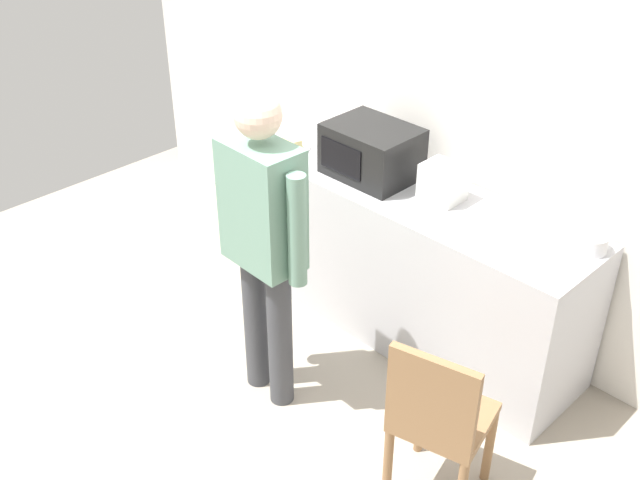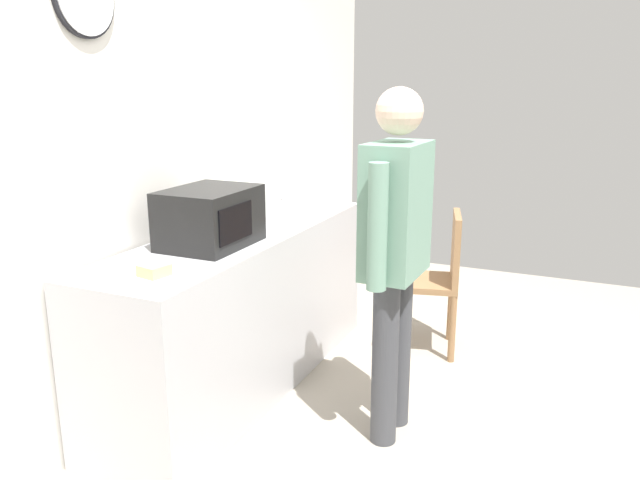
% 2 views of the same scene
% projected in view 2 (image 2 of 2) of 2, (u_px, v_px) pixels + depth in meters
% --- Properties ---
extents(ground_plane, '(6.00, 6.00, 0.00)m').
position_uv_depth(ground_plane, '(441.00, 434.00, 3.19)').
color(ground_plane, '#9E9384').
extents(back_wall, '(5.40, 0.13, 2.60)m').
position_uv_depth(back_wall, '(172.00, 165.00, 3.49)').
color(back_wall, silver).
rests_on(back_wall, ground_plane).
extents(kitchen_counter, '(2.19, 0.62, 0.93)m').
position_uv_depth(kitchen_counter, '(242.00, 310.00, 3.61)').
color(kitchen_counter, '#B7B7BC').
rests_on(kitchen_counter, ground_plane).
extents(microwave, '(0.50, 0.39, 0.30)m').
position_uv_depth(microwave, '(210.00, 217.00, 3.19)').
color(microwave, black).
rests_on(microwave, kitchen_counter).
extents(sandwich_plate, '(0.24, 0.24, 0.07)m').
position_uv_depth(sandwich_plate, '(155.00, 275.00, 2.68)').
color(sandwich_plate, white).
rests_on(sandwich_plate, kitchen_counter).
extents(salad_bowl, '(0.17, 0.17, 0.09)m').
position_uv_depth(salad_bowl, '(293.00, 194.00, 4.42)').
color(salad_bowl, white).
rests_on(salad_bowl, kitchen_counter).
extents(toaster, '(0.22, 0.18, 0.20)m').
position_uv_depth(toaster, '(245.00, 209.00, 3.64)').
color(toaster, silver).
rests_on(toaster, kitchen_counter).
extents(fork_utensil, '(0.14, 0.13, 0.01)m').
position_uv_depth(fork_utensil, '(302.00, 221.00, 3.76)').
color(fork_utensil, silver).
rests_on(fork_utensil, kitchen_counter).
extents(spoon_utensil, '(0.14, 0.13, 0.01)m').
position_uv_depth(spoon_utensil, '(79.00, 273.00, 2.75)').
color(spoon_utensil, silver).
rests_on(spoon_utensil, kitchen_counter).
extents(person_standing, '(0.59, 0.25, 1.74)m').
position_uv_depth(person_standing, '(395.00, 241.00, 2.97)').
color(person_standing, '#3B3C42').
rests_on(person_standing, ground_plane).
extents(wooden_chair, '(0.49, 0.49, 0.94)m').
position_uv_depth(wooden_chair, '(438.00, 275.00, 4.07)').
color(wooden_chair, olive).
rests_on(wooden_chair, ground_plane).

